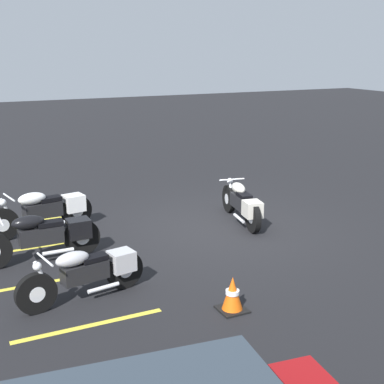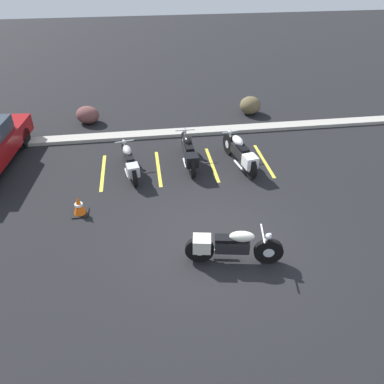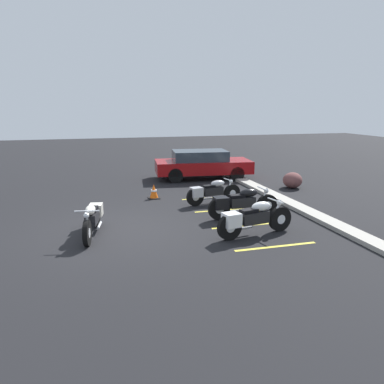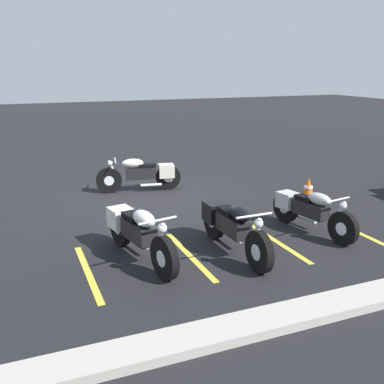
{
  "view_description": "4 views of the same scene",
  "coord_description": "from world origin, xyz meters",
  "px_view_note": "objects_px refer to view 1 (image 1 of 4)",
  "views": [
    {
      "loc": [
        -9.38,
        5.18,
        3.69
      ],
      "look_at": [
        -0.78,
        1.03,
        1.09
      ],
      "focal_mm": 50.0,
      "sensor_mm": 36.0,
      "label": 1
    },
    {
      "loc": [
        -1.55,
        -6.3,
        5.9
      ],
      "look_at": [
        -0.44,
        1.43,
        0.52
      ],
      "focal_mm": 35.0,
      "sensor_mm": 36.0,
      "label": 2
    },
    {
      "loc": [
        9.7,
        -0.57,
        3.27
      ],
      "look_at": [
        -0.92,
        2.37,
        0.72
      ],
      "focal_mm": 35.0,
      "sensor_mm": 36.0,
      "label": 3
    },
    {
      "loc": [
        3.07,
        9.96,
        3.04
      ],
      "look_at": [
        -0.0,
        2.46,
        0.75
      ],
      "focal_mm": 42.0,
      "sensor_mm": 36.0,
      "label": 4
    }
  ],
  "objects_px": {
    "parked_bike_0": "(89,272)",
    "traffic_cone": "(232,295)",
    "motorcycle_cream_featured": "(242,203)",
    "parked_bike_2": "(46,210)",
    "parked_bike_1": "(45,236)"
  },
  "relations": [
    {
      "from": "parked_bike_0",
      "to": "traffic_cone",
      "type": "bearing_deg",
      "value": 133.5
    },
    {
      "from": "traffic_cone",
      "to": "parked_bike_0",
      "type": "bearing_deg",
      "value": 53.56
    },
    {
      "from": "motorcycle_cream_featured",
      "to": "parked_bike_2",
      "type": "height_order",
      "value": "parked_bike_2"
    },
    {
      "from": "parked_bike_0",
      "to": "parked_bike_2",
      "type": "xyz_separation_m",
      "value": [
        3.34,
        -0.01,
        0.04
      ]
    },
    {
      "from": "parked_bike_0",
      "to": "parked_bike_2",
      "type": "bearing_deg",
      "value": -100.28
    },
    {
      "from": "motorcycle_cream_featured",
      "to": "parked_bike_2",
      "type": "relative_size",
      "value": 0.94
    },
    {
      "from": "motorcycle_cream_featured",
      "to": "parked_bike_2",
      "type": "xyz_separation_m",
      "value": [
        1.25,
        3.92,
        0.03
      ]
    },
    {
      "from": "parked_bike_1",
      "to": "traffic_cone",
      "type": "xyz_separation_m",
      "value": [
        -3.08,
        -2.05,
        -0.22
      ]
    },
    {
      "from": "motorcycle_cream_featured",
      "to": "parked_bike_0",
      "type": "relative_size",
      "value": 1.04
    },
    {
      "from": "motorcycle_cream_featured",
      "to": "traffic_cone",
      "type": "distance_m",
      "value": 4.03
    },
    {
      "from": "motorcycle_cream_featured",
      "to": "parked_bike_1",
      "type": "relative_size",
      "value": 0.94
    },
    {
      "from": "motorcycle_cream_featured",
      "to": "parked_bike_0",
      "type": "xyz_separation_m",
      "value": [
        -2.09,
        3.93,
        -0.01
      ]
    },
    {
      "from": "parked_bike_1",
      "to": "traffic_cone",
      "type": "distance_m",
      "value": 3.71
    },
    {
      "from": "parked_bike_2",
      "to": "motorcycle_cream_featured",
      "type": "bearing_deg",
      "value": 151.69
    },
    {
      "from": "parked_bike_1",
      "to": "parked_bike_2",
      "type": "bearing_deg",
      "value": -102.64
    }
  ]
}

